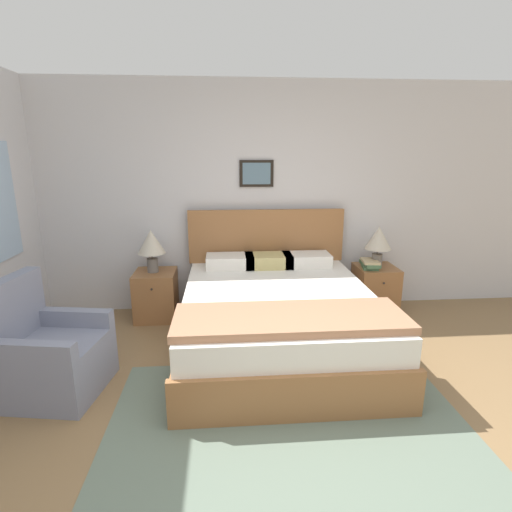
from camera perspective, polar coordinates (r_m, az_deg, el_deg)
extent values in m
plane|color=olive|center=(2.63, 4.26, -29.46)|extent=(16.00, 16.00, 0.00)
cube|color=silver|center=(4.65, -0.61, 8.16)|extent=(7.16, 0.06, 2.60)
cube|color=black|center=(4.59, 0.07, 11.71)|extent=(0.38, 0.02, 0.30)
cube|color=slate|center=(4.57, 0.08, 11.70)|extent=(0.31, 0.00, 0.24)
cube|color=slate|center=(2.95, 4.90, -23.62)|extent=(2.49, 1.84, 0.01)
cube|color=#936038|center=(3.86, 3.11, -11.31)|extent=(1.79, 2.17, 0.28)
cube|color=#936038|center=(2.86, 6.08, -17.28)|extent=(1.79, 0.06, 0.08)
cube|color=white|center=(3.74, 3.17, -7.28)|extent=(1.71, 2.08, 0.30)
cube|color=#936038|center=(4.61, 1.51, 2.91)|extent=(1.79, 0.06, 0.61)
cube|color=#9E7051|center=(3.05, 4.94, -8.88)|extent=(1.75, 0.61, 0.06)
cube|color=white|center=(4.42, -3.73, -0.77)|extent=(0.52, 0.32, 0.14)
cube|color=white|center=(4.51, 7.22, -0.53)|extent=(0.52, 0.32, 0.14)
cube|color=tan|center=(4.44, 1.80, -0.65)|extent=(0.52, 0.32, 0.14)
cube|color=gray|center=(3.58, -26.81, -13.87)|extent=(0.81, 0.79, 0.43)
cube|color=gray|center=(3.56, -31.74, -6.60)|extent=(0.23, 0.70, 0.49)
cube|color=gray|center=(3.69, -24.98, -7.96)|extent=(0.72, 0.21, 0.14)
cube|color=gray|center=(3.24, -30.07, -11.73)|extent=(0.72, 0.21, 0.14)
cube|color=#936038|center=(4.64, -14.07, -5.42)|extent=(0.45, 0.46, 0.54)
sphere|color=#332D28|center=(4.36, -14.70, -4.64)|extent=(0.02, 0.02, 0.02)
cube|color=#936038|center=(4.89, 16.63, -4.53)|extent=(0.45, 0.46, 0.54)
sphere|color=#332D28|center=(4.63, 17.82, -3.73)|extent=(0.02, 0.02, 0.02)
cylinder|color=slate|center=(4.54, -14.53, -1.28)|extent=(0.12, 0.12, 0.15)
cylinder|color=slate|center=(4.51, -14.62, 0.03)|extent=(0.02, 0.02, 0.06)
cone|color=beige|center=(4.48, -14.75, 2.00)|extent=(0.30, 0.30, 0.26)
cylinder|color=slate|center=(4.80, 16.87, -0.60)|extent=(0.12, 0.12, 0.15)
cylinder|color=slate|center=(4.77, 16.96, 0.64)|extent=(0.02, 0.02, 0.06)
cone|color=beige|center=(4.74, 17.11, 2.52)|extent=(0.30, 0.30, 0.26)
cube|color=#4C7551|center=(4.73, 15.93, -1.50)|extent=(0.20, 0.25, 0.03)
cube|color=#4C7551|center=(4.72, 15.96, -1.10)|extent=(0.16, 0.28, 0.04)
cube|color=beige|center=(4.71, 15.99, -0.71)|extent=(0.20, 0.27, 0.03)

